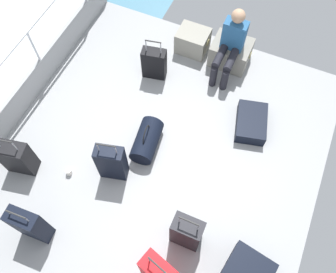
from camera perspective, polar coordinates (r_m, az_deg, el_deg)
The scene contains 15 objects.
ground_plane at distance 5.02m, azimuth -2.33°, elevation -4.70°, with size 4.40×5.20×0.06m, color #939699.
gunwale_port at distance 5.65m, azimuth -22.86°, elevation 4.90°, with size 0.06×5.20×0.45m, color #939699.
railing_port at distance 5.24m, azimuth -24.97°, elevation 8.16°, with size 0.04×4.20×1.02m.
cargo_crate_0 at distance 6.02m, azimuth 3.98°, elevation 15.03°, with size 0.53×0.41×0.38m.
cargo_crate_1 at distance 5.92m, azimuth 9.99°, elevation 13.10°, with size 0.64×0.50×0.40m.
passenger_seated at distance 5.51m, azimuth 9.98°, elevation 14.39°, with size 0.34×0.66×1.10m.
suitcase_1 at distance 5.32m, azimuth 13.16°, elevation 2.18°, with size 0.56×0.71×0.20m.
suitcase_2 at distance 4.69m, azimuth -9.00°, elevation -4.15°, with size 0.40×0.28×0.85m.
suitcase_3 at distance 5.13m, azimuth -22.99°, elevation -3.12°, with size 0.44×0.31×0.79m.
suitcase_4 at distance 4.28m, azimuth -1.37°, elevation -21.04°, with size 0.48×0.34×0.86m.
suitcase_6 at distance 4.67m, azimuth -21.23°, elevation -13.05°, with size 0.40×0.22×0.80m.
suitcase_7 at distance 5.60m, azimuth -2.22°, elevation 11.61°, with size 0.40×0.26×0.76m.
suitcase_8 at distance 4.37m, azimuth 3.04°, elevation -15.04°, with size 0.36×0.23×0.83m.
duffel_bag at distance 4.98m, azimuth -3.42°, elevation -0.64°, with size 0.40×0.65×0.47m.
paper_cup at distance 5.08m, azimuth -15.61°, elevation -5.50°, with size 0.08×0.08×0.10m, color white.
Camera 1 is at (0.99, -1.73, 4.58)m, focal length 38.09 mm.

